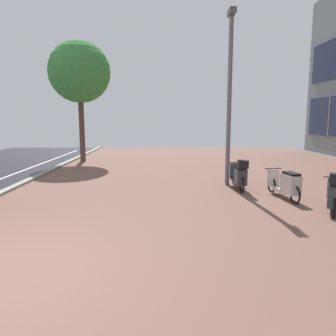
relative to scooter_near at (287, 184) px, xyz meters
name	(u,v)px	position (x,y,z in m)	size (l,w,h in m)	color
ground	(101,277)	(-4.23, -4.26, -0.43)	(21.00, 40.00, 0.13)	black
scooter_near	(287,184)	(0.00, 0.00, 0.00)	(0.58, 1.81, 0.79)	black
scooter_mid	(239,175)	(-1.01, 1.16, 0.04)	(0.52, 1.73, 1.00)	black
scooter_far	(335,194)	(0.59, -1.35, 0.05)	(0.98, 1.54, 1.02)	black
lamp_post	(230,90)	(-1.23, 1.97, 2.66)	(0.20, 0.52, 5.50)	slate
street_tree	(80,72)	(-7.45, 7.95, 4.02)	(3.03, 3.03, 5.96)	brown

